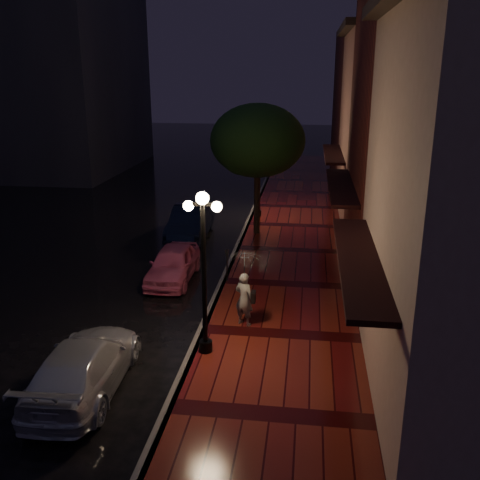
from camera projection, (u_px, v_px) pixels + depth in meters
The scene contains 14 objects.
ground at pixel (223, 284), 18.98m from camera, with size 120.00×120.00×0.00m, color black.
sidewalk at pixel (286, 286), 18.68m from camera, with size 4.50×60.00×0.15m, color #450C0D.
curb at pixel (223, 282), 18.96m from camera, with size 0.25×60.00×0.15m, color #595451.
storefront_mid at pixel (432, 124), 18.34m from camera, with size 5.00×8.00×11.00m, color #511914.
storefront_far at pixel (395, 129), 26.21m from camera, with size 5.00×8.00×9.00m, color #8C5951.
storefront_extra at pixel (374, 106), 35.51m from camera, with size 5.00×12.00×10.00m, color #511914.
streetlamp_near at pixel (204, 264), 13.43m from camera, with size 0.96×0.36×4.31m.
streetlamp_far at pixel (258, 168), 26.66m from camera, with size 0.96×0.36×4.31m.
street_tree at pixel (258, 143), 23.29m from camera, with size 4.16×4.16×5.80m.
pink_car at pixel (173, 264), 19.19m from camera, with size 1.48×3.68×1.25m, color #E05C86.
navy_car at pixel (190, 222), 24.06m from camera, with size 1.54×4.42×1.46m, color black.
silver_car at pixel (84, 366), 12.53m from camera, with size 1.79×4.41×1.28m, color #B9B9C1.
woman_with_umbrella at pixel (244, 277), 15.22m from camera, with size 0.93×0.95×2.24m.
parking_meter at pixel (227, 262), 18.72m from camera, with size 0.11×0.08×1.15m.
Camera 1 is at (2.89, -17.39, 7.24)m, focal length 40.00 mm.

